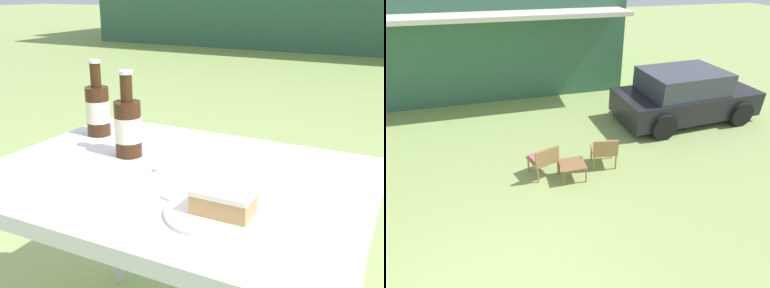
# 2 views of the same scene
# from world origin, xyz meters

# --- Properties ---
(cabin_building) EXTENTS (11.08, 5.58, 3.28)m
(cabin_building) POSITION_xyz_m (-0.77, 9.91, 1.65)
(cabin_building) COLOR #38664C
(cabin_building) RESTS_ON ground_plane
(parked_car) EXTENTS (4.02, 2.18, 1.44)m
(parked_car) POSITION_xyz_m (5.57, 5.06, 0.69)
(parked_car) COLOR black
(parked_car) RESTS_ON ground_plane
(wicker_chair_cushioned) EXTENTS (0.67, 0.64, 0.73)m
(wicker_chair_cushioned) POSITION_xyz_m (1.26, 3.38, 0.43)
(wicker_chair_cushioned) COLOR #9E7547
(wicker_chair_cushioned) RESTS_ON ground_plane
(wicker_chair_plain) EXTENTS (0.60, 0.56, 0.73)m
(wicker_chair_plain) POSITION_xyz_m (2.59, 3.36, 0.42)
(wicker_chair_plain) COLOR #9E7547
(wicker_chair_plain) RESTS_ON ground_plane
(garden_side_table) EXTENTS (0.52, 0.47, 0.36)m
(garden_side_table) POSITION_xyz_m (1.81, 3.11, 0.32)
(garden_side_table) COLOR brown
(garden_side_table) RESTS_ON ground_plane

